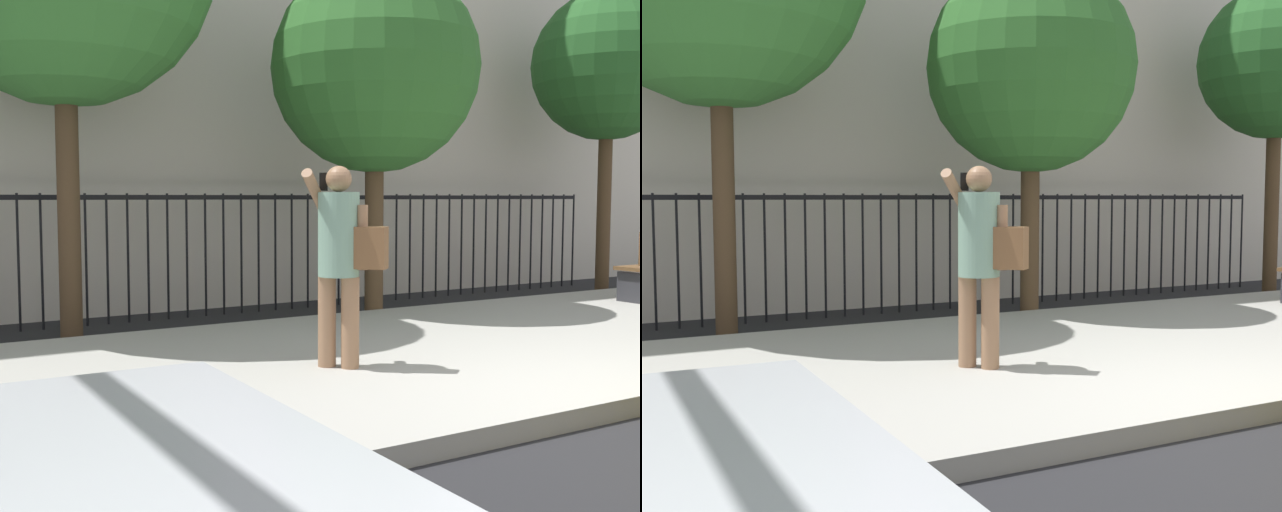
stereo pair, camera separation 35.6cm
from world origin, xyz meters
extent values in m
cube|color=#9E9B93|center=(0.00, 2.20, 0.07)|extent=(28.00, 4.40, 0.15)
cube|color=black|center=(0.00, 5.90, 1.55)|extent=(12.00, 0.04, 0.06)
cylinder|color=black|center=(-3.19, 5.90, 0.80)|extent=(0.03, 0.03, 1.60)
cylinder|color=black|center=(-2.94, 5.90, 0.80)|extent=(0.03, 0.03, 1.60)
cylinder|color=black|center=(-2.68, 5.90, 0.80)|extent=(0.03, 0.03, 1.60)
cylinder|color=black|center=(-2.43, 5.90, 0.80)|extent=(0.03, 0.03, 1.60)
cylinder|color=black|center=(-2.17, 5.90, 0.80)|extent=(0.03, 0.03, 1.60)
cylinder|color=black|center=(-1.91, 5.90, 0.80)|extent=(0.03, 0.03, 1.60)
cylinder|color=black|center=(-1.66, 5.90, 0.80)|extent=(0.03, 0.03, 1.60)
cylinder|color=black|center=(-1.40, 5.90, 0.80)|extent=(0.03, 0.03, 1.60)
cylinder|color=black|center=(-1.15, 5.90, 0.80)|extent=(0.03, 0.03, 1.60)
cylinder|color=black|center=(-0.89, 5.90, 0.80)|extent=(0.03, 0.03, 1.60)
cylinder|color=black|center=(-0.64, 5.90, 0.80)|extent=(0.03, 0.03, 1.60)
cylinder|color=black|center=(-0.38, 5.90, 0.80)|extent=(0.03, 0.03, 1.60)
cylinder|color=black|center=(-0.13, 5.90, 0.80)|extent=(0.03, 0.03, 1.60)
cylinder|color=black|center=(0.13, 5.90, 0.80)|extent=(0.03, 0.03, 1.60)
cylinder|color=black|center=(0.38, 5.90, 0.80)|extent=(0.03, 0.03, 1.60)
cylinder|color=black|center=(0.64, 5.90, 0.80)|extent=(0.03, 0.03, 1.60)
cylinder|color=black|center=(0.89, 5.90, 0.80)|extent=(0.03, 0.03, 1.60)
cylinder|color=black|center=(1.15, 5.90, 0.80)|extent=(0.03, 0.03, 1.60)
cylinder|color=black|center=(1.40, 5.90, 0.80)|extent=(0.03, 0.03, 1.60)
cylinder|color=black|center=(1.66, 5.90, 0.80)|extent=(0.03, 0.03, 1.60)
cylinder|color=black|center=(1.91, 5.90, 0.80)|extent=(0.03, 0.03, 1.60)
cylinder|color=black|center=(2.17, 5.90, 0.80)|extent=(0.03, 0.03, 1.60)
cylinder|color=black|center=(2.43, 5.90, 0.80)|extent=(0.03, 0.03, 1.60)
cylinder|color=black|center=(2.68, 5.90, 0.80)|extent=(0.03, 0.03, 1.60)
cylinder|color=black|center=(2.94, 5.90, 0.80)|extent=(0.03, 0.03, 1.60)
cylinder|color=black|center=(3.19, 5.90, 0.80)|extent=(0.03, 0.03, 1.60)
cylinder|color=black|center=(3.45, 5.90, 0.80)|extent=(0.03, 0.03, 1.60)
cylinder|color=black|center=(3.70, 5.90, 0.80)|extent=(0.03, 0.03, 1.60)
cylinder|color=black|center=(3.96, 5.90, 0.80)|extent=(0.03, 0.03, 1.60)
cylinder|color=black|center=(4.21, 5.90, 0.80)|extent=(0.03, 0.03, 1.60)
cylinder|color=black|center=(4.47, 5.90, 0.80)|extent=(0.03, 0.03, 1.60)
cylinder|color=black|center=(4.72, 5.90, 0.80)|extent=(0.03, 0.03, 1.60)
cylinder|color=black|center=(4.98, 5.90, 0.80)|extent=(0.03, 0.03, 1.60)
cylinder|color=black|center=(5.23, 5.90, 0.80)|extent=(0.03, 0.03, 1.60)
cylinder|color=black|center=(5.49, 5.90, 0.80)|extent=(0.03, 0.03, 1.60)
cylinder|color=black|center=(5.74, 5.90, 0.80)|extent=(0.03, 0.03, 1.60)
cylinder|color=black|center=(6.00, 5.90, 0.80)|extent=(0.03, 0.03, 1.60)
cylinder|color=#936B4C|center=(-1.43, 1.95, 0.53)|extent=(0.15, 0.15, 0.75)
cylinder|color=#936B4C|center=(-1.30, 1.80, 0.53)|extent=(0.15, 0.15, 0.75)
cylinder|color=gray|center=(-1.36, 1.87, 1.25)|extent=(0.48, 0.48, 0.69)
sphere|color=#936B4C|center=(-1.36, 1.87, 1.70)|extent=(0.21, 0.21, 0.21)
cylinder|color=#936B4C|center=(-1.49, 2.02, 1.59)|extent=(0.42, 0.38, 0.37)
cylinder|color=#936B4C|center=(-1.23, 1.72, 1.23)|extent=(0.09, 0.09, 0.52)
cube|color=black|center=(-1.41, 2.03, 1.68)|extent=(0.05, 0.06, 0.15)
cube|color=brown|center=(-1.19, 1.68, 1.14)|extent=(0.30, 0.32, 0.34)
cube|color=#333338|center=(4.07, 3.21, 0.35)|extent=(0.08, 0.41, 0.40)
cylinder|color=#4C3823|center=(5.48, 4.83, 1.49)|extent=(0.22, 0.22, 2.98)
sphere|color=#235623|center=(5.48, 4.83, 3.63)|extent=(2.36, 2.36, 2.36)
cylinder|color=#4C3823|center=(0.81, 4.51, 1.22)|extent=(0.23, 0.23, 2.43)
sphere|color=#2D6628|center=(0.81, 4.51, 3.15)|extent=(2.59, 2.59, 2.59)
cylinder|color=#4C3823|center=(-2.81, 5.01, 1.62)|extent=(0.24, 0.24, 3.23)
camera|label=1|loc=(-4.67, -3.43, 1.55)|focal=43.11mm
camera|label=2|loc=(-4.36, -3.61, 1.55)|focal=43.11mm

